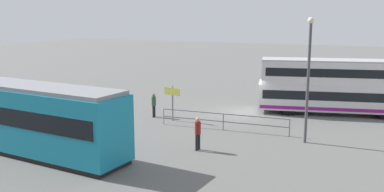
% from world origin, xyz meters
% --- Properties ---
extents(ground_plane, '(160.00, 160.00, 0.00)m').
position_xyz_m(ground_plane, '(0.00, 0.00, 0.00)').
color(ground_plane, slate).
extents(double_decker_bus, '(11.55, 5.08, 4.00)m').
position_xyz_m(double_decker_bus, '(-5.97, -2.71, 2.05)').
color(double_decker_bus, white).
rests_on(double_decker_bus, ground).
extents(tram_yellow, '(15.58, 3.75, 3.64)m').
position_xyz_m(tram_yellow, '(9.61, 13.09, 1.89)').
color(tram_yellow, teal).
rests_on(tram_yellow, ground).
extents(pedestrian_near_railing, '(0.36, 0.36, 1.71)m').
position_xyz_m(pedestrian_near_railing, '(5.75, 3.68, 0.98)').
color(pedestrian_near_railing, black).
rests_on(pedestrian_near_railing, ground).
extents(pedestrian_crossing, '(0.38, 0.38, 1.81)m').
position_xyz_m(pedestrian_crossing, '(-0.12, 9.28, 1.05)').
color(pedestrian_crossing, black).
rests_on(pedestrian_crossing, ground).
extents(pedestrian_railing, '(8.28, 0.63, 1.08)m').
position_xyz_m(pedestrian_railing, '(0.04, 4.91, 0.74)').
color(pedestrian_railing, gray).
rests_on(pedestrian_railing, ground).
extents(info_sign, '(1.26, 0.23, 2.40)m').
position_xyz_m(info_sign, '(4.07, 4.06, 1.69)').
color(info_sign, slate).
rests_on(info_sign, ground).
extents(street_lamp, '(0.36, 0.36, 7.03)m').
position_xyz_m(street_lamp, '(-5.11, 5.47, 4.10)').
color(street_lamp, '#4C4C51').
rests_on(street_lamp, ground).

